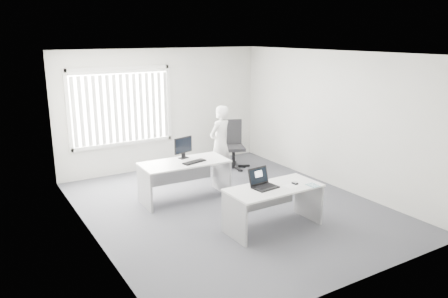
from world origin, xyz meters
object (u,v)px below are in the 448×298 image
desk_far (185,172)px  laptop (265,179)px  desk_near (274,199)px  monitor (183,148)px  office_chair (233,153)px  person (220,143)px

desk_far → laptop: bearing=-73.3°
desk_near → desk_far: (-0.66, 1.93, 0.03)m
monitor → laptop: bearing=-92.9°
office_chair → monitor: monitor is taller
desk_near → person: 2.72m
desk_far → monitor: bearing=69.5°
person → desk_near: bearing=57.0°
desk_near → monitor: 2.27m
person → monitor: (-1.13, -0.48, 0.15)m
office_chair → monitor: (-1.81, -1.04, 0.61)m
laptop → monitor: monitor is taller
desk_far → person: (1.22, 0.71, 0.27)m
person → monitor: bearing=2.3°
office_chair → laptop: bearing=-92.5°
desk_far → laptop: laptop is taller
laptop → person: bearing=68.2°
monitor → office_chair: bearing=15.8°
office_chair → laptop: size_ratio=2.91×
desk_near → monitor: monitor is taller
desk_near → person: (0.56, 2.64, 0.30)m
laptop → monitor: (-0.42, 2.12, 0.10)m
desk_near → office_chair: (1.24, 3.19, -0.16)m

